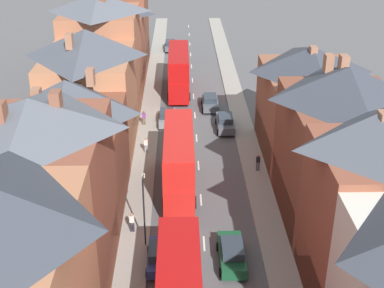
{
  "coord_description": "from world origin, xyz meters",
  "views": [
    {
      "loc": [
        -1.61,
        -13.78,
        23.62
      ],
      "look_at": [
        -0.6,
        30.31,
        2.09
      ],
      "focal_mm": 50.0,
      "sensor_mm": 36.0,
      "label": 1
    }
  ],
  "objects_px": {
    "car_parked_left_a": "(160,256)",
    "car_parked_left_b": "(167,117)",
    "pedestrian_far_left": "(146,144)",
    "double_decker_bus_mid_street": "(179,71)",
    "car_parked_right_a": "(232,253)",
    "double_decker_bus_lead": "(179,160)",
    "pedestrian_mid_right": "(258,162)",
    "street_lamp": "(144,207)",
    "car_mid_black": "(225,122)",
    "car_near_blue": "(171,45)",
    "pedestrian_mid_left": "(132,221)",
    "pedestrian_far_right": "(144,117)",
    "car_near_silver": "(210,102)"
  },
  "relations": [
    {
      "from": "car_parked_left_a",
      "to": "car_parked_left_b",
      "type": "bearing_deg",
      "value": 90.0
    },
    {
      "from": "car_parked_right_a",
      "to": "pedestrian_far_right",
      "type": "distance_m",
      "value": 24.54
    },
    {
      "from": "car_mid_black",
      "to": "street_lamp",
      "type": "xyz_separation_m",
      "value": [
        -7.35,
        -20.06,
        2.38
      ]
    },
    {
      "from": "car_parked_left_a",
      "to": "car_parked_left_b",
      "type": "distance_m",
      "value": 24.06
    },
    {
      "from": "car_near_blue",
      "to": "double_decker_bus_mid_street",
      "type": "bearing_deg",
      "value": -86.06
    },
    {
      "from": "car_parked_right_a",
      "to": "double_decker_bus_lead",
      "type": "bearing_deg",
      "value": 109.72
    },
    {
      "from": "pedestrian_far_left",
      "to": "pedestrian_far_right",
      "type": "relative_size",
      "value": 1.0
    },
    {
      "from": "pedestrian_mid_left",
      "to": "pedestrian_mid_right",
      "type": "height_order",
      "value": "same"
    },
    {
      "from": "pedestrian_mid_left",
      "to": "street_lamp",
      "type": "height_order",
      "value": "street_lamp"
    },
    {
      "from": "car_parked_left_b",
      "to": "car_parked_left_a",
      "type": "bearing_deg",
      "value": -90.0
    },
    {
      "from": "double_decker_bus_lead",
      "to": "pedestrian_mid_left",
      "type": "xyz_separation_m",
      "value": [
        -3.51,
        -6.36,
        -1.78
      ]
    },
    {
      "from": "car_mid_black",
      "to": "pedestrian_mid_left",
      "type": "height_order",
      "value": "pedestrian_mid_left"
    },
    {
      "from": "pedestrian_far_left",
      "to": "car_near_silver",
      "type": "bearing_deg",
      "value": 59.45
    },
    {
      "from": "pedestrian_mid_right",
      "to": "street_lamp",
      "type": "bearing_deg",
      "value": -131.8
    },
    {
      "from": "car_mid_black",
      "to": "car_parked_left_a",
      "type": "bearing_deg",
      "value": -105.45
    },
    {
      "from": "car_parked_right_a",
      "to": "pedestrian_mid_left",
      "type": "distance_m",
      "value": 8.03
    },
    {
      "from": "car_parked_left_a",
      "to": "pedestrian_far_left",
      "type": "height_order",
      "value": "pedestrian_far_left"
    },
    {
      "from": "pedestrian_mid_left",
      "to": "pedestrian_mid_right",
      "type": "relative_size",
      "value": 1.0
    },
    {
      "from": "car_mid_black",
      "to": "pedestrian_far_left",
      "type": "relative_size",
      "value": 2.82
    },
    {
      "from": "double_decker_bus_lead",
      "to": "pedestrian_mid_right",
      "type": "distance_m",
      "value": 7.92
    },
    {
      "from": "car_near_blue",
      "to": "pedestrian_far_right",
      "type": "height_order",
      "value": "pedestrian_far_right"
    },
    {
      "from": "car_near_blue",
      "to": "pedestrian_mid_left",
      "type": "relative_size",
      "value": 2.59
    },
    {
      "from": "pedestrian_far_right",
      "to": "car_mid_black",
      "type": "bearing_deg",
      "value": -7.19
    },
    {
      "from": "pedestrian_far_left",
      "to": "car_parked_left_a",
      "type": "bearing_deg",
      "value": -83.62
    },
    {
      "from": "car_near_blue",
      "to": "pedestrian_far_left",
      "type": "distance_m",
      "value": 35.91
    },
    {
      "from": "car_parked_right_a",
      "to": "car_parked_left_b",
      "type": "relative_size",
      "value": 1.03
    },
    {
      "from": "car_near_blue",
      "to": "pedestrian_far_right",
      "type": "xyz_separation_m",
      "value": [
        -2.46,
        -29.19,
        0.23
      ]
    },
    {
      "from": "car_parked_left_b",
      "to": "pedestrian_mid_right",
      "type": "xyz_separation_m",
      "value": [
        8.44,
        -10.96,
        0.23
      ]
    },
    {
      "from": "car_mid_black",
      "to": "pedestrian_mid_right",
      "type": "relative_size",
      "value": 2.82
    },
    {
      "from": "pedestrian_far_left",
      "to": "double_decker_bus_lead",
      "type": "bearing_deg",
      "value": -64.52
    },
    {
      "from": "pedestrian_mid_right",
      "to": "street_lamp",
      "type": "relative_size",
      "value": 0.29
    },
    {
      "from": "car_mid_black",
      "to": "pedestrian_far_left",
      "type": "height_order",
      "value": "pedestrian_far_left"
    },
    {
      "from": "double_decker_bus_lead",
      "to": "pedestrian_far_right",
      "type": "height_order",
      "value": "double_decker_bus_lead"
    },
    {
      "from": "pedestrian_far_right",
      "to": "pedestrian_far_left",
      "type": "bearing_deg",
      "value": -85.06
    },
    {
      "from": "double_decker_bus_mid_street",
      "to": "street_lamp",
      "type": "height_order",
      "value": "street_lamp"
    },
    {
      "from": "car_mid_black",
      "to": "pedestrian_mid_right",
      "type": "distance_m",
      "value": 9.6
    },
    {
      "from": "pedestrian_far_right",
      "to": "street_lamp",
      "type": "height_order",
      "value": "street_lamp"
    },
    {
      "from": "car_near_blue",
      "to": "pedestrian_mid_right",
      "type": "height_order",
      "value": "pedestrian_mid_right"
    },
    {
      "from": "car_near_silver",
      "to": "car_parked_left_b",
      "type": "relative_size",
      "value": 1.03
    },
    {
      "from": "pedestrian_mid_left",
      "to": "street_lamp",
      "type": "bearing_deg",
      "value": -53.84
    },
    {
      "from": "car_near_silver",
      "to": "car_parked_left_a",
      "type": "distance_m",
      "value": 28.77
    },
    {
      "from": "car_parked_left_a",
      "to": "pedestrian_far_right",
      "type": "xyz_separation_m",
      "value": [
        -2.46,
        23.52,
        0.23
      ]
    },
    {
      "from": "double_decker_bus_lead",
      "to": "car_parked_left_b",
      "type": "distance_m",
      "value": 14.07
    },
    {
      "from": "car_parked_left_a",
      "to": "car_parked_left_b",
      "type": "height_order",
      "value": "car_parked_left_a"
    },
    {
      "from": "double_decker_bus_lead",
      "to": "car_near_silver",
      "type": "relative_size",
      "value": 2.4
    },
    {
      "from": "car_near_silver",
      "to": "pedestrian_mid_right",
      "type": "height_order",
      "value": "pedestrian_mid_right"
    },
    {
      "from": "double_decker_bus_mid_street",
      "to": "car_parked_right_a",
      "type": "distance_m",
      "value": 34.09
    },
    {
      "from": "car_parked_left_a",
      "to": "pedestrian_mid_left",
      "type": "bearing_deg",
      "value": 120.06
    },
    {
      "from": "double_decker_bus_mid_street",
      "to": "car_parked_right_a",
      "type": "height_order",
      "value": "double_decker_bus_mid_street"
    },
    {
      "from": "car_near_blue",
      "to": "pedestrian_mid_right",
      "type": "xyz_separation_m",
      "value": [
        8.44,
        -39.61,
        0.23
      ]
    }
  ]
}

